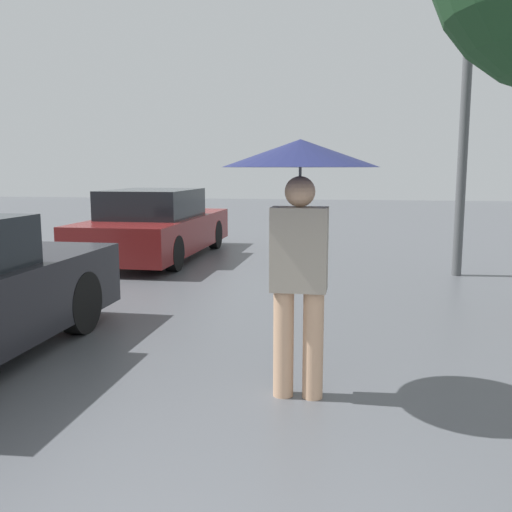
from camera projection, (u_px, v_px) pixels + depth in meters
pedestrian at (300, 192)px, 3.92m from camera, size 1.08×1.08×1.84m
parked_car_farthest at (156, 226)px, 10.54m from camera, size 1.70×4.41×1.27m
street_lamp at (465, 117)px, 8.50m from camera, size 0.31×0.31×4.00m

